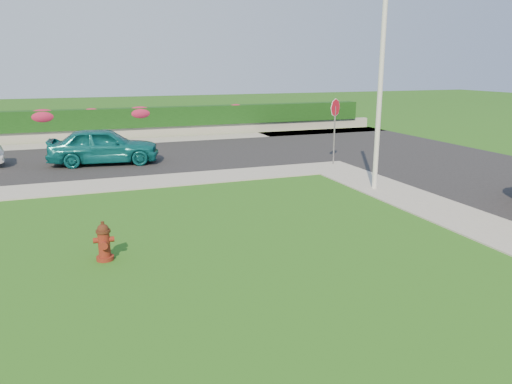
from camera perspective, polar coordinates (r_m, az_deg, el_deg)
name	(u,v)px	position (r m, az deg, el deg)	size (l,w,h in m)	color
ground	(237,279)	(9.89, -2.22, -9.96)	(120.00, 120.00, 0.00)	black
street_far	(16,165)	(23.03, -25.70, 2.79)	(26.00, 8.00, 0.04)	black
curb_corner	(330,167)	(20.52, 8.46, 2.81)	(2.00, 2.00, 0.04)	gray
sidewalk_beyond	(107,143)	(27.92, -16.70, 5.40)	(34.00, 2.00, 0.04)	gray
retaining_wall	(104,134)	(29.36, -16.96, 6.35)	(34.00, 0.40, 0.60)	gray
hedge	(103,119)	(29.37, -17.10, 8.02)	(32.00, 0.90, 1.10)	black
fire_hydrant	(104,242)	(11.14, -16.99, -5.49)	(0.44, 0.42, 0.86)	#55190D
sedan_teal	(104,146)	(21.78, -17.00, 5.08)	(1.79, 4.45, 1.52)	#0D5F64
utility_pole	(380,98)	(16.78, 13.94, 10.35)	(0.16, 0.16, 6.04)	silver
stop_sign	(335,115)	(20.87, 9.02, 8.64)	(0.64, 0.41, 2.75)	slate
flower_clump_c	(43,116)	(29.22, -23.19, 7.95)	(1.55, 1.00, 0.78)	#BB204F
flower_clump_d	(92,113)	(29.21, -18.28, 8.58)	(1.03, 0.66, 0.52)	#BB204F
flower_clump_e	(140,113)	(29.44, -13.14, 8.78)	(1.51, 0.97, 0.75)	#BB204F
flower_clump_f	(236,108)	(30.71, -2.34, 9.52)	(1.05, 0.68, 0.53)	#BB204F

